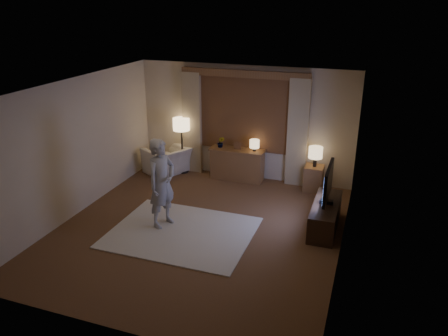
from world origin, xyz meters
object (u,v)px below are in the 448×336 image
at_px(side_table, 314,178).
at_px(person, 162,183).
at_px(tv_stand, 325,216).
at_px(armchair, 167,160).
at_px(sideboard, 237,165).

relative_size(side_table, person, 0.34).
xyz_separation_m(side_table, tv_stand, (0.46, -1.63, -0.03)).
xyz_separation_m(armchair, person, (1.12, -2.41, 0.54)).
bearing_deg(tv_stand, sideboard, 142.89).
relative_size(armchair, tv_stand, 0.68).
relative_size(sideboard, person, 0.72).
bearing_deg(sideboard, person, -103.30).
distance_m(tv_stand, person, 3.03).
relative_size(armchair, side_table, 1.71).
height_order(sideboard, armchair, sideboard).
xyz_separation_m(armchair, side_table, (3.49, 0.11, -0.03)).
distance_m(side_table, tv_stand, 1.70).
bearing_deg(side_table, armchair, -178.24).
relative_size(armchair, person, 0.58).
height_order(sideboard, tv_stand, sideboard).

